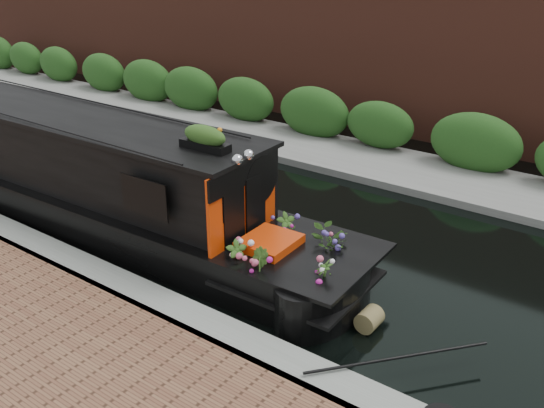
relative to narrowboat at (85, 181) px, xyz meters
The scene contains 7 objects.
ground 3.53m from the narrowboat, 31.25° to the left, with size 80.00×80.00×0.00m, color black.
near_bank_coping 3.40m from the narrowboat, 27.31° to the right, with size 40.00×0.60×0.50m, color gray.
far_bank_path 6.71m from the narrowboat, 63.85° to the left, with size 40.00×2.40×0.34m, color slate.
far_hedge 7.53m from the narrowboat, 66.89° to the left, with size 40.00×1.10×2.80m, color #214A18.
far_brick_wall 9.48m from the narrowboat, 71.89° to the left, with size 40.00×1.00×8.00m, color #5B2B1E.
narrowboat is the anchor object (origin of this frame).
rope_fender 6.18m from the narrowboat, ahead, with size 0.31×0.31×0.36m, color brown.
Camera 1 is at (6.34, -8.34, 5.10)m, focal length 40.00 mm.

